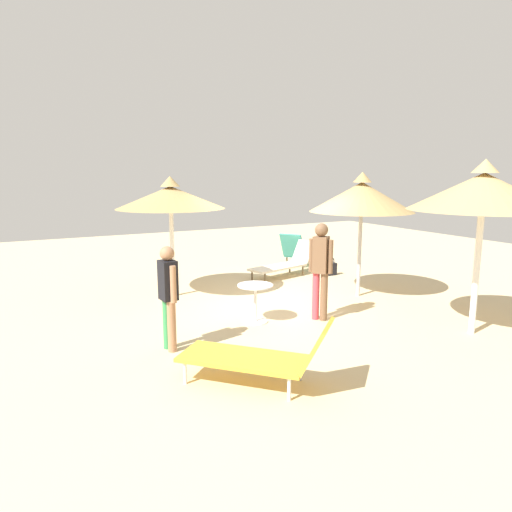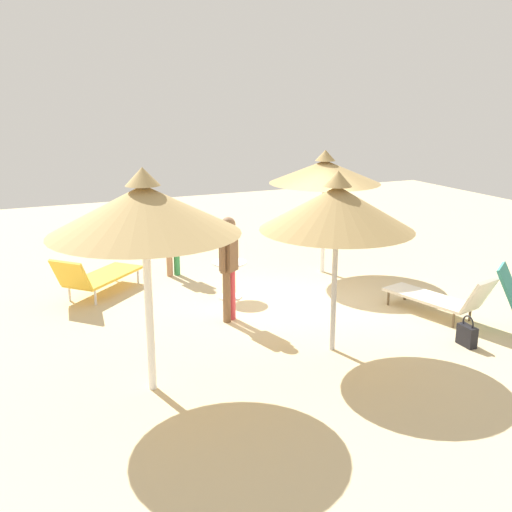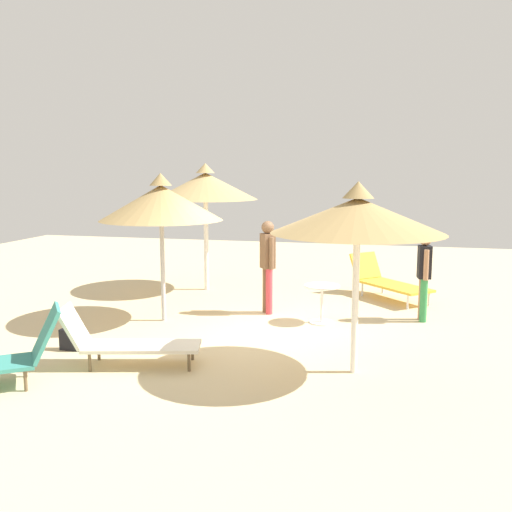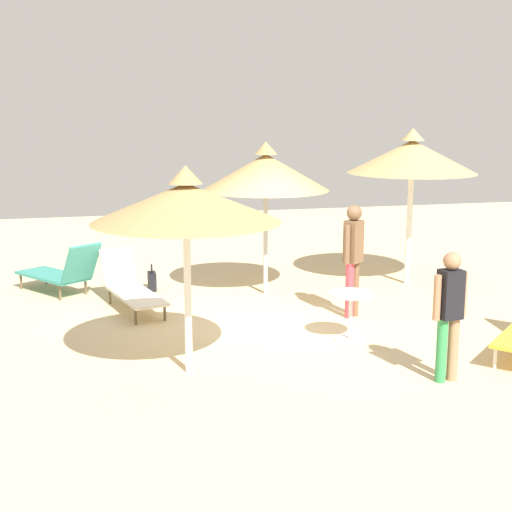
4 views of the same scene
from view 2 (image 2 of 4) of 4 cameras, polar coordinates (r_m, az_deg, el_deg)
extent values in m
cube|color=beige|center=(10.95, 4.29, -4.83)|extent=(24.00, 24.00, 0.10)
cylinder|color=#B2B2B7|center=(8.75, 7.47, -2.33)|extent=(0.08, 0.08, 2.16)
cone|color=tan|center=(8.49, 7.72, 4.56)|extent=(2.19, 2.19, 0.63)
cone|color=tan|center=(8.43, 7.82, 7.32)|extent=(0.39, 0.39, 0.22)
cylinder|color=white|center=(12.64, 6.44, 3.35)|extent=(0.09, 0.09, 2.22)
cone|color=tan|center=(12.47, 6.58, 7.98)|extent=(2.30, 2.30, 0.47)
cone|color=tan|center=(12.43, 6.62, 9.51)|extent=(0.41, 0.41, 0.22)
cylinder|color=white|center=(7.60, -10.19, -4.08)|extent=(0.10, 0.10, 2.45)
cone|color=tan|center=(7.30, -10.61, 4.38)|extent=(2.34, 2.34, 0.60)
cone|color=tan|center=(7.24, -10.77, 7.47)|extent=(0.42, 0.42, 0.22)
cube|color=gold|center=(11.83, -14.22, -1.84)|extent=(1.66, 1.62, 0.05)
cylinder|color=silver|center=(12.56, -13.38, -1.59)|extent=(0.04, 0.04, 0.29)
cylinder|color=silver|center=(12.24, -11.17, -1.92)|extent=(0.04, 0.04, 0.29)
cylinder|color=silver|center=(11.55, -17.34, -3.39)|extent=(0.04, 0.04, 0.29)
cylinder|color=silver|center=(11.19, -15.05, -3.81)|extent=(0.04, 0.04, 0.29)
cube|color=gold|center=(11.04, -17.24, -1.71)|extent=(0.70, 0.72, 0.56)
cube|color=teal|center=(10.62, 22.96, -2.70)|extent=(0.73, 0.67, 0.68)
cube|color=silver|center=(10.82, 16.09, -3.82)|extent=(0.93, 1.70, 0.05)
cylinder|color=brown|center=(11.07, 12.49, -3.96)|extent=(0.04, 0.04, 0.25)
cylinder|color=brown|center=(11.42, 14.00, -3.45)|extent=(0.04, 0.04, 0.25)
cylinder|color=brown|center=(10.33, 18.28, -5.82)|extent=(0.04, 0.04, 0.25)
cylinder|color=brown|center=(10.70, 19.70, -5.20)|extent=(0.04, 0.04, 0.25)
cube|color=silver|center=(10.23, 20.49, -3.53)|extent=(0.62, 0.45, 0.57)
cylinder|color=#338C4C|center=(12.61, -7.56, -0.07)|extent=(0.13, 0.13, 0.79)
cylinder|color=#A57554|center=(12.55, -8.25, -0.17)|extent=(0.13, 0.13, 0.79)
cube|color=black|center=(12.42, -8.02, 2.96)|extent=(0.29, 0.25, 0.59)
sphere|color=#A57554|center=(12.34, -8.09, 4.79)|extent=(0.21, 0.21, 0.21)
cylinder|color=#A57554|center=(12.49, -7.25, 2.94)|extent=(0.09, 0.09, 0.54)
cylinder|color=#A57554|center=(12.36, -8.79, 2.74)|extent=(0.09, 0.09, 0.54)
cylinder|color=#D83F4C|center=(10.07, -2.34, -3.66)|extent=(0.13, 0.13, 0.88)
cylinder|color=brown|center=(9.95, -2.81, -3.91)|extent=(0.13, 0.13, 0.88)
cube|color=brown|center=(9.79, -2.62, 0.47)|extent=(0.34, 0.33, 0.66)
sphere|color=brown|center=(9.68, -2.66, 3.04)|extent=(0.24, 0.24, 0.24)
cylinder|color=brown|center=(9.94, -2.08, 0.57)|extent=(0.09, 0.09, 0.61)
cylinder|color=brown|center=(9.65, -3.18, 0.10)|extent=(0.09, 0.09, 0.61)
cube|color=black|center=(9.67, 19.43, -7.17)|extent=(0.15, 0.33, 0.32)
torus|color=black|center=(9.59, 19.54, -6.01)|extent=(0.03, 0.23, 0.23)
cylinder|color=silver|center=(11.07, -2.55, -0.62)|extent=(0.64, 0.64, 0.02)
cylinder|color=silver|center=(11.17, -2.53, -2.32)|extent=(0.05, 0.05, 0.66)
cylinder|color=silver|center=(11.27, -2.51, -3.88)|extent=(0.45, 0.45, 0.02)
camera|label=1|loc=(14.06, -37.43, 7.93)|focal=32.40mm
camera|label=3|loc=(17.75, 27.63, 10.50)|focal=39.88mm
camera|label=4|loc=(20.75, -2.85, 14.16)|focal=51.59mm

